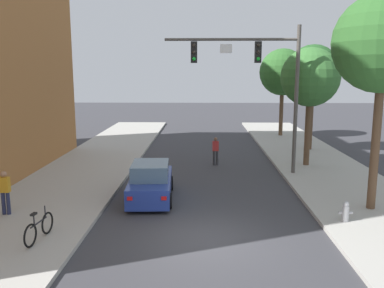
{
  "coord_description": "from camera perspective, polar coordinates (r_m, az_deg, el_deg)",
  "views": [
    {
      "loc": [
        -0.19,
        -12.39,
        5.33
      ],
      "look_at": [
        -0.66,
        6.45,
        2.0
      ],
      "focal_mm": 38.0,
      "sensor_mm": 36.0,
      "label": 1
    }
  ],
  "objects": [
    {
      "name": "pedestrian_sidewalk_left_walker",
      "position": [
        16.48,
        -24.78,
        -5.94
      ],
      "size": [
        0.36,
        0.22,
        1.64
      ],
      "color": "#232847",
      "rests_on": "sidewalk_left"
    },
    {
      "name": "street_tree_nearest",
      "position": [
        16.6,
        25.29,
        12.59
      ],
      "size": [
        3.65,
        3.65,
        8.06
      ],
      "color": "brown",
      "rests_on": "sidewalk_right"
    },
    {
      "name": "street_tree_third",
      "position": [
        28.46,
        16.63,
        9.81
      ],
      "size": [
        3.39,
        3.39,
        7.01
      ],
      "color": "brown",
      "rests_on": "sidewalk_right"
    },
    {
      "name": "sidewalk_left",
      "position": [
        14.87,
        -24.34,
        -11.61
      ],
      "size": [
        5.0,
        60.0,
        0.15
      ],
      "primitive_type": "cube",
      "color": "#A8A59E",
      "rests_on": "ground"
    },
    {
      "name": "car_lead_blue",
      "position": [
        17.39,
        -5.81,
        -5.4
      ],
      "size": [
        2.01,
        4.32,
        1.6
      ],
      "color": "navy",
      "rests_on": "ground"
    },
    {
      "name": "bicycle_leaning",
      "position": [
        13.78,
        -20.67,
        -10.99
      ],
      "size": [
        0.27,
        1.76,
        0.98
      ],
      "color": "black",
      "rests_on": "sidewalk_left"
    },
    {
      "name": "street_tree_farthest",
      "position": [
        34.38,
        12.62,
        9.78
      ],
      "size": [
        3.8,
        3.8,
        7.1
      ],
      "color": "brown",
      "rests_on": "sidewalk_right"
    },
    {
      "name": "fire_hydrant",
      "position": [
        15.47,
        20.75,
        -8.81
      ],
      "size": [
        0.48,
        0.24,
        0.72
      ],
      "color": "#B2B2B7",
      "rests_on": "sidewalk_right"
    },
    {
      "name": "traffic_signal_mast",
      "position": [
        21.03,
        9.41,
        9.95
      ],
      "size": [
        6.77,
        0.38,
        7.5
      ],
      "color": "#514C47",
      "rests_on": "sidewalk_right"
    },
    {
      "name": "ground_plane",
      "position": [
        13.49,
        2.16,
        -13.26
      ],
      "size": [
        120.0,
        120.0,
        0.0
      ],
      "primitive_type": "plane",
      "color": "#38383D"
    },
    {
      "name": "pedestrian_crossing_road",
      "position": [
        23.57,
        3.32,
        -0.8
      ],
      "size": [
        0.36,
        0.22,
        1.64
      ],
      "color": "#333338",
      "rests_on": "ground"
    },
    {
      "name": "street_tree_second",
      "position": [
        23.46,
        16.26,
        8.92
      ],
      "size": [
        3.23,
        3.23,
        6.54
      ],
      "color": "brown",
      "rests_on": "sidewalk_right"
    }
  ]
}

